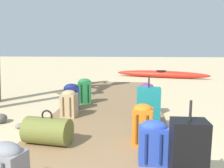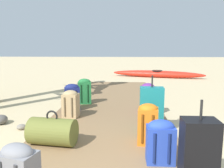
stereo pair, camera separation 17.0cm
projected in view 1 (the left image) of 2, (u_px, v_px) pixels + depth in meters
The scene contains 15 objects.
ground_plane at pixel (106, 123), 4.34m from camera, with size 60.00×60.00×0.00m, color #D1BA8C.
boardwalk at pixel (110, 110), 5.09m from camera, with size 2.19×7.69×0.08m, color olive.
backpack_purple at pixel (147, 97), 4.71m from camera, with size 0.28×0.26×0.59m.
backpack_green at pixel (85, 90), 5.45m from camera, with size 0.33×0.24×0.59m.
backpack_orange at pixel (143, 123), 3.15m from camera, with size 0.30×0.29×0.56m.
backpack_blue at pixel (153, 141), 2.62m from camera, with size 0.32×0.23×0.51m.
suitcase_black at pixel (188, 155), 2.14m from camera, with size 0.33×0.24×0.85m.
backpack_navy at pixel (72, 96), 4.89m from camera, with size 0.36×0.29×0.56m.
backpack_tan at pixel (69, 103), 4.39m from camera, with size 0.31×0.29×0.52m.
suitcase_teal at pixel (148, 109), 3.70m from camera, with size 0.37×0.20×0.88m.
duffel_bag_olive at pixel (48, 131), 3.17m from camera, with size 0.67×0.45×0.48m.
backpack_grey at pixel (7, 168), 2.04m from camera, with size 0.37×0.30×0.50m.
kayak at pixel (161, 74), 10.75m from camera, with size 4.26×1.63×0.33m.
rock_left_near at pixel (0, 118), 4.32m from camera, with size 0.29×0.25×0.17m, color #5B5651.
rock_left_far at pixel (20, 126), 4.01m from camera, with size 0.16×0.13×0.10m, color gray.
Camera 1 is at (0.48, -1.07, 1.39)m, focal length 37.17 mm.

